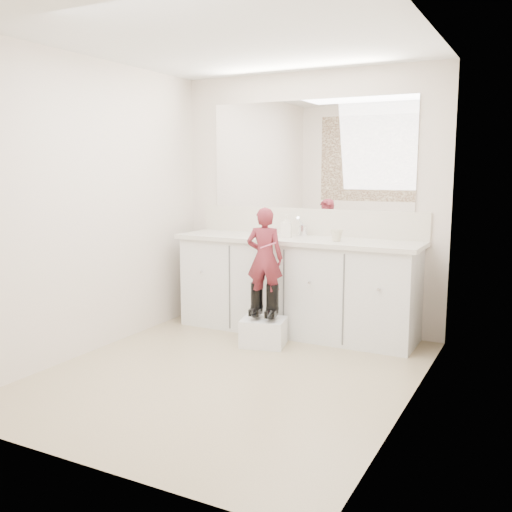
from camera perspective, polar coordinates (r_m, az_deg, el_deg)
The scene contains 19 objects.
floor at distance 4.35m, azimuth -2.57°, elevation -11.66°, with size 3.00×3.00×0.00m, color #937D60.
ceiling at distance 4.17m, azimuth -2.81°, elevation 20.98°, with size 3.00×3.00×0.00m, color white.
wall_back at distance 5.44m, azimuth 5.27°, elevation 5.39°, with size 2.60×2.60×0.00m, color beige.
wall_front at distance 2.89m, azimuth -17.71°, elevation 2.04°, with size 2.60×2.60×0.00m, color beige.
wall_left at distance 4.87m, azimuth -16.11°, elevation 4.69°, with size 3.00×3.00×0.00m, color beige.
wall_right at distance 3.62m, azimuth 15.47°, elevation 3.42°, with size 3.00×3.00×0.00m, color beige.
vanity_cabinet at distance 5.29m, azimuth 4.03°, elevation -3.17°, with size 2.20×0.55×0.85m, color silver.
countertop at distance 5.20m, azimuth 4.02°, elevation 1.60°, with size 2.28×0.58×0.04m, color beige.
backsplash at distance 5.44m, azimuth 5.19°, elevation 3.44°, with size 2.28×0.03×0.25m, color beige.
mirror at distance 5.42m, azimuth 5.29°, elevation 10.04°, with size 2.00×0.02×1.00m, color white.
dot_panel at distance 2.89m, azimuth -17.99°, elevation 10.97°, with size 2.00×0.01×1.20m, color #472819.
faucet at distance 5.34m, azimuth 4.73°, elevation 2.54°, with size 0.08×0.08×0.10m, color silver.
cup at distance 4.99m, azimuth 8.07°, elevation 2.07°, with size 0.11×0.11×0.10m, color beige.
soap_bottle at distance 5.22m, azimuth 3.05°, elevation 3.01°, with size 0.09×0.10×0.21m, color white.
step_stool at distance 4.96m, azimuth 0.76°, elevation -7.61°, with size 0.37×0.31×0.23m, color white.
boot_left at distance 4.94m, azimuth 0.09°, elevation -4.43°, with size 0.11×0.20×0.31m, color black, non-canonical shape.
boot_right at distance 4.88m, azimuth 1.66°, elevation -4.61°, with size 0.11×0.20×0.31m, color black, non-canonical shape.
toddler at distance 4.84m, azimuth 0.88°, elevation -0.18°, with size 0.31×0.21×0.86m, color #AA3445.
toothbrush at distance 4.72m, azimuth 1.21°, elevation 1.07°, with size 0.01×0.01×0.14m, color #D35276.
Camera 1 is at (2.04, -3.53, 1.52)m, focal length 40.00 mm.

